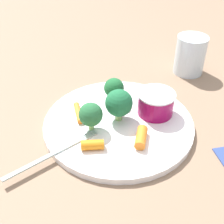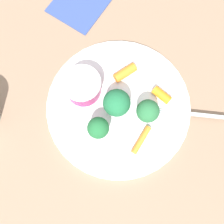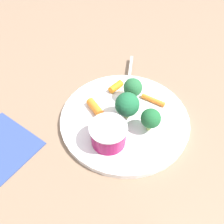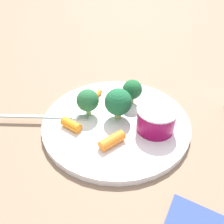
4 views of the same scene
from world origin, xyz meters
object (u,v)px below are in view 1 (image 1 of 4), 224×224
Objects in this scene: carrot_stick_0 at (141,137)px; drinking_glass at (190,55)px; sauce_cup at (156,103)px; broccoli_floret_0 at (114,88)px; fork at (55,153)px; carrot_stick_2 at (93,145)px; plate at (118,123)px; broccoli_floret_2 at (91,115)px; carrot_stick_1 at (78,113)px; broccoli_floret_1 at (116,103)px.

drinking_glass is at bearing 155.76° from carrot_stick_0.
broccoli_floret_0 is (-0.03, -0.08, 0.01)m from sauce_cup.
sauce_cup is 0.20m from fork.
sauce_cup is 1.32× the size of broccoli_floret_0.
carrot_stick_2 is 0.28× the size of fork.
broccoli_floret_2 reaches higher than plate.
broccoli_floret_0 reaches higher than plate.
sauce_cup is at bearing -26.30° from drinking_glass.
carrot_stick_0 is 0.28m from drinking_glass.
carrot_stick_0 is at bearing -24.24° from drinking_glass.
broccoli_floret_2 is 0.05m from carrot_stick_1.
broccoli_floret_2 is (0.08, -0.03, 0.00)m from broccoli_floret_0.
drinking_glass is at bearing 131.83° from broccoli_floret_0.
fork reaches higher than plate.
carrot_stick_0 is at bearing 105.30° from carrot_stick_2.
carrot_stick_2 reaches higher than carrot_stick_1.
broccoli_floret_0 is at bearing -48.17° from drinking_glass.
broccoli_floret_2 is at bearing -60.75° from plate.
drinking_glass is at bearing 130.24° from carrot_stick_1.
broccoli_floret_1 is 1.36× the size of carrot_stick_0.
carrot_stick_1 is (0.04, -0.06, -0.03)m from broccoli_floret_0.
sauce_cup is 1.54× the size of carrot_stick_0.
sauce_cup is (-0.03, 0.07, 0.03)m from plate.
broccoli_floret_2 reaches higher than fork.
broccoli_floret_1 is 0.07m from carrot_stick_0.
fork is at bearing -39.94° from broccoli_floret_2.
broccoli_floret_1 is at bearing 84.20° from carrot_stick_1.
broccoli_floret_0 reaches higher than carrot_stick_0.
drinking_glass is at bearing 139.31° from fork.
carrot_stick_2 is (0.13, -0.03, -0.02)m from broccoli_floret_0.
plate is at bearing 151.80° from carrot_stick_2.
sauce_cup reaches higher than carrot_stick_0.
sauce_cup is 0.79× the size of drinking_glass.
carrot_stick_0 is (0.02, 0.08, -0.02)m from broccoli_floret_2.
broccoli_floret_1 is at bearing -72.38° from sauce_cup.
broccoli_floret_1 is at bearing -38.40° from drinking_glass.
plate is 0.06m from carrot_stick_0.
fork is at bearing -48.15° from plate.
broccoli_floret_1 is (-0.01, -0.00, 0.04)m from plate.
broccoli_floret_1 is 0.25m from drinking_glass.
sauce_cup is at bearing 96.27° from carrot_stick_1.
plate is 0.25m from drinking_glass.
broccoli_floret_2 is 1.46× the size of carrot_stick_2.
broccoli_floret_2 is 0.41× the size of fork.
plate is at bearing -67.35° from sauce_cup.
drinking_glass reaches higher than carrot_stick_2.
carrot_stick_0 is 0.14m from fork.
drinking_glass reaches higher than fork.
plate is 6.06× the size of carrot_stick_0.
fork is at bearing -75.12° from carrot_stick_0.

